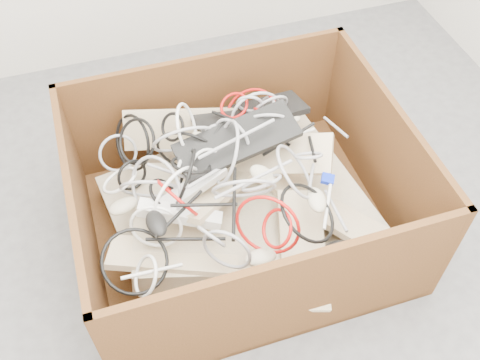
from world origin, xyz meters
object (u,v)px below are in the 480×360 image
object	(u,v)px
power_strip_left	(187,191)
power_strip_right	(180,214)
vga_plug	(328,179)
cardboard_box	(238,211)

from	to	relation	value
power_strip_left	power_strip_right	size ratio (longest dim) A/B	1.08
power_strip_right	vga_plug	world-z (taller)	power_strip_right
cardboard_box	power_strip_left	bearing A→B (deg)	-171.99
power_strip_left	power_strip_right	distance (m)	0.09
power_strip_left	power_strip_right	bearing A→B (deg)	-136.83
power_strip_right	vga_plug	distance (m)	0.54
cardboard_box	vga_plug	size ratio (longest dim) A/B	26.39
cardboard_box	power_strip_left	world-z (taller)	cardboard_box
power_strip_left	vga_plug	xyz separation A→B (m)	(0.49, -0.09, -0.01)
cardboard_box	power_strip_right	bearing A→B (deg)	-156.89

